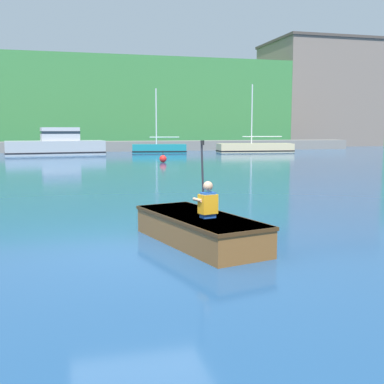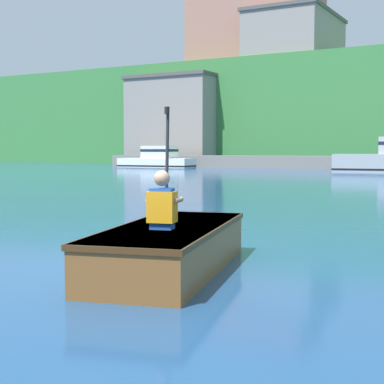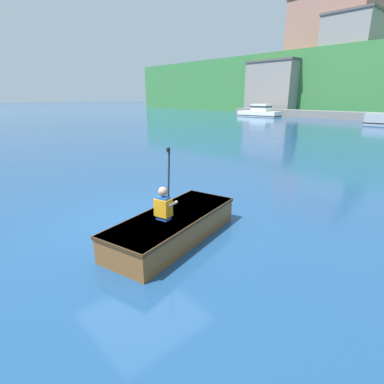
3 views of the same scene
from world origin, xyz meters
The scene contains 10 objects.
ground_plane centered at (0.00, 0.00, 0.00)m, with size 300.00×300.00×0.00m, color navy.
shoreline_ridge centered at (0.00, 51.06, 4.68)m, with size 120.00×20.00×9.36m.
waterfront_tower_far centered at (28.89, 46.23, 6.22)m, with size 12.21×10.67×12.42m.
marina_dock centered at (0.00, 36.36, 0.45)m, with size 52.33×2.40×0.90m.
moored_boat_dock_west_end centered at (-1.91, 31.36, 0.79)m, with size 7.72×3.32×2.14m.
moored_boat_dock_west_inner centered at (14.75, 31.29, 0.36)m, with size 6.68×2.58×5.80m.
moored_boat_dock_center_far centered at (6.46, 32.33, 0.36)m, with size 4.71×1.99×5.38m.
rowboat_foreground centered at (1.05, 0.18, 0.29)m, with size 1.86×3.24×0.52m.
person_paddler centered at (1.13, -0.14, 0.81)m, with size 0.41×0.40×1.32m.
channel_buoy centered at (4.50, 20.76, 0.22)m, with size 0.44×0.44×0.72m.
Camera 1 is at (-1.19, -7.96, 2.04)m, focal length 45.00 mm.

